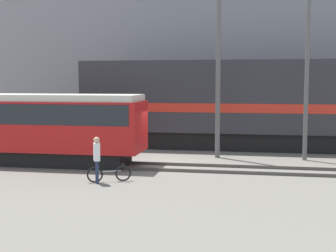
{
  "coord_description": "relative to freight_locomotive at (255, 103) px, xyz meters",
  "views": [
    {
      "loc": [
        4.52,
        -21.52,
        3.87
      ],
      "look_at": [
        0.61,
        -0.37,
        1.8
      ],
      "focal_mm": 50.0,
      "sensor_mm": 36.0,
      "label": 1
    }
  ],
  "objects": [
    {
      "name": "track_near",
      "position": [
        -4.57,
        -6.8,
        -2.56
      ],
      "size": [
        60.0,
        1.51,
        0.14
      ],
      "color": "#47423D",
      "rests_on": "ground"
    },
    {
      "name": "person",
      "position": [
        -5.87,
        -10.27,
        -1.54
      ],
      "size": [
        0.35,
        0.42,
        1.78
      ],
      "color": "#232D4C",
      "rests_on": "ground"
    },
    {
      "name": "freight_locomotive",
      "position": [
        0.0,
        0.0,
        0.0
      ],
      "size": [
        19.64,
        3.04,
        5.62
      ],
      "color": "black",
      "rests_on": "ground"
    },
    {
      "name": "utility_pole_center",
      "position": [
        2.42,
        -3.4,
        1.49
      ],
      "size": [
        0.21,
        0.21,
        8.23
      ],
      "color": "#595959",
      "rests_on": "ground"
    },
    {
      "name": "streetcar",
      "position": [
        -11.0,
        -6.8,
        -0.76
      ],
      "size": [
        12.05,
        2.54,
        3.27
      ],
      "color": "black",
      "rests_on": "ground"
    },
    {
      "name": "building_backdrop",
      "position": [
        -4.57,
        7.81,
        3.13
      ],
      "size": [
        30.78,
        6.0,
        11.52
      ],
      "color": "gray",
      "rests_on": "ground"
    },
    {
      "name": "track_far",
      "position": [
        -4.57,
        0.0,
        -2.56
      ],
      "size": [
        60.0,
        1.51,
        0.14
      ],
      "color": "#47423D",
      "rests_on": "ground"
    },
    {
      "name": "ground_plane",
      "position": [
        -4.57,
        -5.43,
        -2.63
      ],
      "size": [
        120.0,
        120.0,
        0.0
      ],
      "primitive_type": "plane",
      "color": "slate"
    },
    {
      "name": "utility_pole_left",
      "position": [
        -1.85,
        -3.4,
        1.52
      ],
      "size": [
        0.24,
        0.24,
        8.29
      ],
      "color": "#595959",
      "rests_on": "ground"
    },
    {
      "name": "bicycle",
      "position": [
        -5.49,
        -9.95,
        -2.31
      ],
      "size": [
        1.57,
        0.82,
        0.68
      ],
      "color": "black",
      "rests_on": "ground"
    }
  ]
}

